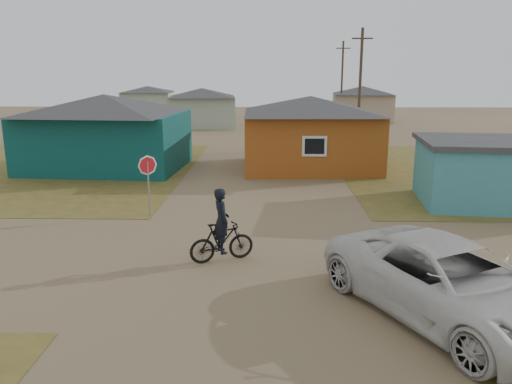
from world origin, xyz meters
TOP-DOWN VIEW (x-y plane):
  - ground at (0.00, 0.00)m, footprint 120.00×120.00m
  - grass_nw at (-14.00, 13.00)m, footprint 20.00×18.00m
  - house_teal at (-8.50, 13.50)m, footprint 8.93×7.08m
  - house_yellow at (2.50, 14.00)m, footprint 7.72×6.76m
  - shed_turquoise at (9.50, 6.50)m, footprint 6.71×4.93m
  - house_pale_west at (-6.00, 34.00)m, footprint 7.04×6.15m
  - house_beige_east at (10.00, 40.00)m, footprint 6.95×6.05m
  - house_pale_north at (-14.00, 46.00)m, footprint 6.28×5.81m
  - utility_pole_near at (6.50, 22.00)m, footprint 1.40×0.20m
  - utility_pole_far at (7.50, 38.00)m, footprint 1.40×0.20m
  - stop_sign at (-4.11, 4.58)m, footprint 0.72×0.23m
  - cyclist at (-1.01, 0.10)m, footprint 1.92×1.21m
  - vehicle at (4.21, -3.12)m, footprint 5.33×6.68m

SIDE VIEW (x-z plane):
  - ground at x=0.00m, z-range 0.00..0.00m
  - grass_nw at x=-14.00m, z-range 0.00..0.01m
  - cyclist at x=-1.01m, z-range -0.29..1.82m
  - vehicle at x=4.21m, z-range 0.00..1.69m
  - shed_turquoise at x=9.50m, z-range 0.01..2.61m
  - stop_sign at x=-4.11m, z-range 0.55..2.80m
  - house_pale_north at x=-14.00m, z-range 0.05..3.45m
  - house_pale_west at x=-6.00m, z-range 0.06..3.66m
  - house_beige_east at x=10.00m, z-range 0.06..3.66m
  - house_yellow at x=2.50m, z-range 0.05..3.95m
  - house_teal at x=-8.50m, z-range 0.05..4.05m
  - utility_pole_near at x=6.50m, z-range 0.14..8.14m
  - utility_pole_far at x=7.50m, z-range 0.14..8.14m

